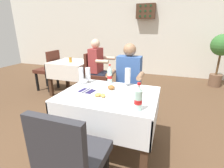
# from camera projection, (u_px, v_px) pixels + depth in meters

# --- Properties ---
(ground_plane) EXTENTS (11.00, 11.00, 0.00)m
(ground_plane) POSITION_uv_depth(u_px,v_px,m) (100.00, 152.00, 2.06)
(ground_plane) COLOR brown
(back_wall) EXTENTS (11.00, 0.12, 3.02)m
(back_wall) POSITION_uv_depth(u_px,v_px,m) (149.00, 27.00, 5.19)
(back_wall) COLOR silver
(back_wall) RESTS_ON ground
(main_dining_table) EXTENTS (1.09, 0.84, 0.76)m
(main_dining_table) POSITION_uv_depth(u_px,v_px,m) (109.00, 107.00, 1.96)
(main_dining_table) COLOR white
(main_dining_table) RESTS_ON ground
(chair_far_diner_seat) EXTENTS (0.44, 0.50, 0.97)m
(chair_far_diner_seat) POSITION_uv_depth(u_px,v_px,m) (126.00, 87.00, 2.70)
(chair_far_diner_seat) COLOR #2D2D33
(chair_far_diner_seat) RESTS_ON ground
(chair_near_camera_side) EXTENTS (0.44, 0.50, 0.97)m
(chair_near_camera_side) POSITION_uv_depth(u_px,v_px,m) (72.00, 156.00, 1.24)
(chair_near_camera_side) COLOR #2D2D33
(chair_near_camera_side) RESTS_ON ground
(seated_diner_far) EXTENTS (0.50, 0.46, 1.26)m
(seated_diner_far) POSITION_uv_depth(u_px,v_px,m) (128.00, 80.00, 2.53)
(seated_diner_far) COLOR #282D42
(seated_diner_far) RESTS_ON ground
(plate_near_camera) EXTENTS (0.26, 0.26, 0.05)m
(plate_near_camera) POSITION_uv_depth(u_px,v_px,m) (102.00, 96.00, 1.78)
(plate_near_camera) COLOR white
(plate_near_camera) RESTS_ON main_dining_table
(plate_far_diner) EXTENTS (0.23, 0.23, 0.07)m
(plate_far_diner) POSITION_uv_depth(u_px,v_px,m) (112.00, 88.00, 2.01)
(plate_far_diner) COLOR white
(plate_far_diner) RESTS_ON main_dining_table
(beer_glass_left) EXTENTS (0.07, 0.07, 0.21)m
(beer_glass_left) POSITION_uv_depth(u_px,v_px,m) (88.00, 75.00, 2.26)
(beer_glass_left) COLOR white
(beer_glass_left) RESTS_ON main_dining_table
(beer_glass_middle) EXTENTS (0.07, 0.07, 0.23)m
(beer_glass_middle) POSITION_uv_depth(u_px,v_px,m) (81.00, 76.00, 2.17)
(beer_glass_middle) COLOR white
(beer_glass_middle) RESTS_ON main_dining_table
(beer_glass_right) EXTENTS (0.07, 0.07, 0.23)m
(beer_glass_right) POSITION_uv_depth(u_px,v_px,m) (128.00, 76.00, 2.12)
(beer_glass_right) COLOR white
(beer_glass_right) RESTS_ON main_dining_table
(cola_bottle_primary) EXTENTS (0.07, 0.07, 0.26)m
(cola_bottle_primary) POSITION_uv_depth(u_px,v_px,m) (138.00, 99.00, 1.47)
(cola_bottle_primary) COLOR silver
(cola_bottle_primary) RESTS_ON main_dining_table
(cola_bottle_secondary) EXTENTS (0.06, 0.06, 0.26)m
(cola_bottle_secondary) POSITION_uv_depth(u_px,v_px,m) (110.00, 75.00, 2.22)
(cola_bottle_secondary) COLOR silver
(cola_bottle_secondary) RESTS_ON main_dining_table
(napkin_cutlery_set) EXTENTS (0.19, 0.19, 0.01)m
(napkin_cutlery_set) POSITION_uv_depth(u_px,v_px,m) (87.00, 91.00, 1.96)
(napkin_cutlery_set) COLOR #231E4C
(napkin_cutlery_set) RESTS_ON main_dining_table
(background_dining_table) EXTENTS (0.84, 0.77, 0.76)m
(background_dining_table) POSITION_uv_depth(u_px,v_px,m) (72.00, 70.00, 3.80)
(background_dining_table) COLOR white
(background_dining_table) RESTS_ON ground
(background_chair_left) EXTENTS (0.50, 0.44, 0.97)m
(background_chair_left) POSITION_uv_depth(u_px,v_px,m) (49.00, 68.00, 4.00)
(background_chair_left) COLOR #4C2319
(background_chair_left) RESTS_ON ground
(background_chair_right) EXTENTS (0.50, 0.44, 0.97)m
(background_chair_right) POSITION_uv_depth(u_px,v_px,m) (97.00, 72.00, 3.61)
(background_chair_right) COLOR #4C2319
(background_chair_right) RESTS_ON ground
(background_patron) EXTENTS (0.46, 0.50, 1.26)m
(background_patron) POSITION_uv_depth(u_px,v_px,m) (99.00, 65.00, 3.54)
(background_patron) COLOR #282D42
(background_patron) RESTS_ON ground
(background_table_tumbler) EXTENTS (0.06, 0.06, 0.11)m
(background_table_tumbler) POSITION_uv_depth(u_px,v_px,m) (70.00, 60.00, 3.61)
(background_table_tumbler) COLOR #C68928
(background_table_tumbler) RESTS_ON background_dining_table
(potted_plant_corner) EXTENTS (0.53, 0.53, 1.34)m
(potted_plant_corner) POSITION_uv_depth(u_px,v_px,m) (221.00, 51.00, 4.13)
(potted_plant_corner) COLOR brown
(potted_plant_corner) RESTS_ON ground
(wall_bottle_rack) EXTENTS (0.56, 0.21, 0.42)m
(wall_bottle_rack) POSITION_uv_depth(u_px,v_px,m) (146.00, 11.00, 4.94)
(wall_bottle_rack) COLOR #472D1E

